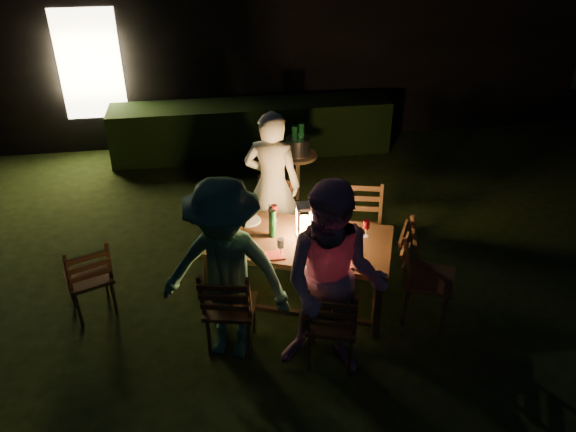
{
  "coord_description": "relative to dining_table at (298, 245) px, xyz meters",
  "views": [
    {
      "loc": [
        -1.18,
        -4.3,
        3.62
      ],
      "look_at": [
        -0.47,
        0.33,
        0.84
      ],
      "focal_mm": 35.0,
      "sensor_mm": 36.0,
      "label": 1
    }
  ],
  "objects": [
    {
      "name": "garden_envelope",
      "position": [
        0.4,
        6.07,
        0.92
      ],
      "size": [
        40.0,
        40.0,
        3.2
      ],
      "color": "black",
      "rests_on": "ground"
    },
    {
      "name": "dining_table",
      "position": [
        0.0,
        0.0,
        0.0
      ],
      "size": [
        1.94,
        1.44,
        0.73
      ],
      "rotation": [
        0.0,
        0.0,
        -0.37
      ],
      "color": "#482F18",
      "rests_on": "ground"
    },
    {
      "name": "chair_near_left",
      "position": [
        -0.69,
        -0.56,
        -0.36
      ],
      "size": [
        0.52,
        0.55,
        0.97
      ],
      "rotation": [
        0.0,
        0.0,
        -0.23
      ],
      "color": "#482F18",
      "rests_on": "ground"
    },
    {
      "name": "chair_near_right",
      "position": [
        0.15,
        -0.88,
        -0.37
      ],
      "size": [
        0.54,
        0.56,
        0.94
      ],
      "rotation": [
        0.0,
        0.0,
        -0.32
      ],
      "color": "#482F18",
      "rests_on": "ground"
    },
    {
      "name": "chair_far_left",
      "position": [
        -0.14,
        0.88,
        -0.38
      ],
      "size": [
        0.53,
        0.55,
        0.9
      ],
      "rotation": [
        0.0,
        0.0,
        2.77
      ],
      "color": "#482F18",
      "rests_on": "ground"
    },
    {
      "name": "chair_far_right",
      "position": [
        0.79,
        0.52,
        -0.38
      ],
      "size": [
        0.5,
        0.53,
        0.92
      ],
      "rotation": [
        0.0,
        0.0,
        2.9
      ],
      "color": "#482F18",
      "rests_on": "ground"
    },
    {
      "name": "chair_end",
      "position": [
        1.15,
        -0.44,
        -0.35
      ],
      "size": [
        0.64,
        0.63,
        1.02
      ],
      "rotation": [
        0.0,
        0.0,
        -2.06
      ],
      "color": "#482F18",
      "rests_on": "ground"
    },
    {
      "name": "chair_spare",
      "position": [
        -1.98,
        0.1,
        -0.38
      ],
      "size": [
        0.53,
        0.55,
        0.9
      ],
      "rotation": [
        0.0,
        0.0,
        0.37
      ],
      "color": "#482F18",
      "rests_on": "ground"
    },
    {
      "name": "person_house_side",
      "position": [
        -0.13,
        0.93,
        0.18
      ],
      "size": [
        0.71,
        0.59,
        1.67
      ],
      "primitive_type": "imported",
      "rotation": [
        0.0,
        0.0,
        2.77
      ],
      "color": "#EFEBCC",
      "rests_on": "ground"
    },
    {
      "name": "person_opp_right",
      "position": [
        0.13,
        -0.93,
        0.23
      ],
      "size": [
        1.04,
        0.94,
        1.77
      ],
      "primitive_type": "imported",
      "rotation": [
        0.0,
        0.0,
        -0.37
      ],
      "color": "#C084A3",
      "rests_on": "ground"
    },
    {
      "name": "person_opp_left",
      "position": [
        -0.71,
        -0.6,
        0.2
      ],
      "size": [
        1.26,
        0.99,
        1.71
      ],
      "primitive_type": "imported",
      "rotation": [
        0.0,
        0.0,
        -0.37
      ],
      "color": "#387058",
      "rests_on": "ground"
    },
    {
      "name": "lantern",
      "position": [
        0.06,
        0.03,
        0.23
      ],
      "size": [
        0.16,
        0.16,
        0.35
      ],
      "color": "white",
      "rests_on": "dining_table"
    },
    {
      "name": "plate_far_left",
      "position": [
        -0.43,
        0.4,
        0.08
      ],
      "size": [
        0.25,
        0.25,
        0.01
      ],
      "primitive_type": "cylinder",
      "color": "white",
      "rests_on": "dining_table"
    },
    {
      "name": "plate_near_left",
      "position": [
        -0.59,
        -0.01,
        0.08
      ],
      "size": [
        0.25,
        0.25,
        0.01
      ],
      "primitive_type": "cylinder",
      "color": "white",
      "rests_on": "dining_table"
    },
    {
      "name": "plate_far_right",
      "position": [
        0.5,
        0.04,
        0.08
      ],
      "size": [
        0.25,
        0.25,
        0.01
      ],
      "primitive_type": "cylinder",
      "color": "white",
      "rests_on": "dining_table"
    },
    {
      "name": "plate_near_right",
      "position": [
        0.34,
        -0.37,
        0.08
      ],
      "size": [
        0.25,
        0.25,
        0.01
      ],
      "primitive_type": "cylinder",
      "color": "white",
      "rests_on": "dining_table"
    },
    {
      "name": "wineglass_a",
      "position": [
        -0.18,
        0.37,
        0.16
      ],
      "size": [
        0.06,
        0.06,
        0.18
      ],
      "primitive_type": null,
      "color": "#59070F",
      "rests_on": "dining_table"
    },
    {
      "name": "wineglass_b",
      "position": [
        -0.72,
        0.15,
        0.16
      ],
      "size": [
        0.06,
        0.06,
        0.18
      ],
      "primitive_type": null,
      "color": "#59070F",
      "rests_on": "dining_table"
    },
    {
      "name": "wineglass_c",
      "position": [
        0.18,
        -0.37,
        0.16
      ],
      "size": [
        0.06,
        0.06,
        0.18
      ],
      "primitive_type": null,
      "color": "#59070F",
      "rests_on": "dining_table"
    },
    {
      "name": "wineglass_d",
      "position": [
        0.64,
        -0.05,
        0.16
      ],
      "size": [
        0.06,
        0.06,
        0.18
      ],
      "primitive_type": null,
      "color": "#59070F",
      "rests_on": "dining_table"
    },
    {
      "name": "wineglass_e",
      "position": [
        -0.2,
        -0.24,
        0.16
      ],
      "size": [
        0.06,
        0.06,
        0.18
      ],
      "primitive_type": null,
      "color": "silver",
      "rests_on": "dining_table"
    },
    {
      "name": "bottle_table",
      "position": [
        -0.23,
        0.09,
        0.21
      ],
      "size": [
        0.07,
        0.07,
        0.28
      ],
      "primitive_type": "cylinder",
      "color": "#0F471E",
      "rests_on": "dining_table"
    },
    {
      "name": "napkin_left",
      "position": [
        -0.25,
        -0.24,
        0.08
      ],
      "size": [
        0.18,
        0.14,
        0.01
      ],
      "primitive_type": "cube",
      "color": "red",
      "rests_on": "dining_table"
    },
    {
      "name": "napkin_right",
      "position": [
        0.41,
        -0.48,
        0.08
      ],
      "size": [
        0.18,
        0.14,
        0.01
      ],
      "primitive_type": "cube",
      "color": "red",
      "rests_on": "dining_table"
    },
    {
      "name": "phone",
      "position": [
        -0.69,
        -0.06,
        0.08
      ],
      "size": [
        0.14,
        0.07,
        0.01
      ],
      "primitive_type": "cube",
      "color": "black",
      "rests_on": "dining_table"
    },
    {
      "name": "side_table",
      "position": [
        0.35,
        2.06,
        -0.08
      ],
      "size": [
        0.49,
        0.49,
        0.66
      ],
      "color": "olive",
      "rests_on": "ground"
    },
    {
      "name": "ice_bucket",
      "position": [
        0.35,
        2.06,
        0.11
      ],
      "size": [
        0.3,
        0.3,
        0.22
      ],
      "primitive_type": "cylinder",
      "color": "#A5A8AD",
      "rests_on": "side_table"
    },
    {
      "name": "bottle_bucket_a",
      "position": [
        0.3,
        2.02,
        0.16
      ],
      "size": [
        0.07,
        0.07,
        0.32
      ],
      "primitive_type": "cylinder",
      "color": "#0F471E",
      "rests_on": "side_table"
    },
    {
      "name": "bottle_bucket_b",
      "position": [
        0.4,
        2.1,
        0.16
      ],
      "size": [
        0.07,
        0.07,
        0.32
      ],
      "primitive_type": "cylinder",
      "color": "#0F471E",
      "rests_on": "side_table"
    }
  ]
}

